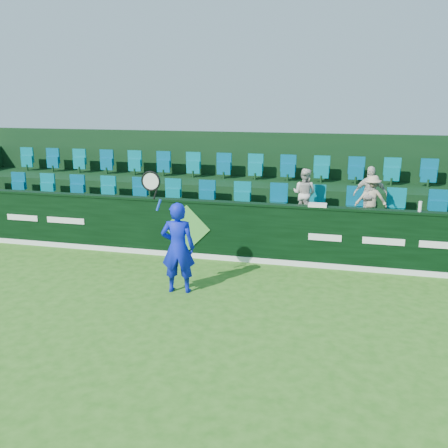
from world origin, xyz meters
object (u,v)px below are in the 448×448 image
(spectator_right, at_px, (371,199))
(drinks_bottle, at_px, (420,206))
(tennis_player, at_px, (178,247))
(spectator_left, at_px, (304,194))
(towel, at_px, (318,205))
(spectator_middle, at_px, (370,194))

(spectator_right, relative_size, drinks_bottle, 5.13)
(tennis_player, height_order, drinks_bottle, tennis_player)
(spectator_left, height_order, drinks_bottle, spectator_left)
(towel, bearing_deg, tennis_player, -139.28)
(towel, relative_size, drinks_bottle, 1.81)
(spectator_middle, relative_size, spectator_right, 1.18)
(tennis_player, bearing_deg, spectator_right, 41.93)
(drinks_bottle, bearing_deg, spectator_right, 129.09)
(tennis_player, xyz_separation_m, towel, (2.44, 2.10, 0.49))
(spectator_middle, relative_size, towel, 3.34)
(spectator_left, distance_m, spectator_right, 1.53)
(tennis_player, bearing_deg, drinks_bottle, 25.04)
(spectator_middle, bearing_deg, tennis_player, 35.22)
(spectator_left, relative_size, spectator_right, 1.09)
(towel, bearing_deg, spectator_middle, 45.12)
(spectator_right, height_order, drinks_bottle, spectator_right)
(spectator_left, distance_m, drinks_bottle, 2.68)
(spectator_left, relative_size, towel, 3.08)
(spectator_left, height_order, towel, spectator_left)
(spectator_middle, height_order, towel, spectator_middle)
(spectator_left, bearing_deg, spectator_middle, -160.87)
(tennis_player, distance_m, spectator_right, 4.84)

